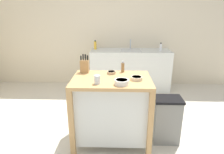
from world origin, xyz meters
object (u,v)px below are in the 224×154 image
bowl_ceramic_small (137,78)px  bottle_hand_soap (161,47)px  knife_block (85,66)px  bowl_stoneware_deep (112,72)px  drinking_cup (97,80)px  bottle_spray_cleaner (95,45)px  pepper_grinder (123,67)px  bowl_ceramic_wide (122,82)px  trash_bin (166,120)px  sink_faucet (130,44)px  kitchen_island (112,107)px

bowl_ceramic_small → bottle_hand_soap: bottle_hand_soap is taller
knife_block → bowl_stoneware_deep: (0.36, -0.05, -0.07)m
drinking_cup → bottle_hand_soap: 2.41m
bowl_stoneware_deep → bottle_spray_cleaner: bearing=102.7°
pepper_grinder → bowl_stoneware_deep: bearing=-151.3°
bowl_ceramic_wide → pepper_grinder: pepper_grinder is taller
drinking_cup → trash_bin: size_ratio=0.16×
trash_bin → sink_faucet: 2.23m
bowl_ceramic_wide → bottle_hand_soap: (0.87, 2.13, 0.03)m
pepper_grinder → bottle_spray_cleaner: bottle_spray_cleaner is taller
trash_bin → sink_faucet: (-0.38, 2.10, 0.67)m
bowl_ceramic_wide → bottle_spray_cleaner: 2.35m
bottle_spray_cleaner → bottle_hand_soap: 1.43m
sink_faucet → bowl_stoneware_deep: bearing=-100.5°
bowl_ceramic_small → drinking_cup: 0.48m
trash_bin → bowl_ceramic_small: bearing=-169.7°
kitchen_island → drinking_cup: drinking_cup is taller
kitchen_island → bottle_hand_soap: bearing=62.7°
kitchen_island → bowl_ceramic_wide: 0.50m
bowl_ceramic_wide → bowl_ceramic_small: size_ratio=1.15×
bowl_stoneware_deep → sink_faucet: 1.97m
bottle_spray_cleaner → bottle_hand_soap: bearing=-6.1°
sink_faucet → bottle_hand_soap: bearing=-17.9°
bowl_stoneware_deep → pepper_grinder: 0.18m
pepper_grinder → knife_block: bearing=-176.5°
bowl_ceramic_small → sink_faucet: (0.05, 2.17, 0.07)m
bottle_spray_cleaner → bowl_ceramic_small: bearing=-70.9°
knife_block → bottle_hand_soap: bearing=51.0°
bottle_hand_soap → sink_faucet: bearing=162.1°
bowl_ceramic_small → trash_bin: (0.43, 0.08, -0.61)m
kitchen_island → bottle_spray_cleaner: bearing=101.8°
bowl_ceramic_wide → drinking_cup: bearing=176.1°
sink_faucet → bottle_spray_cleaner: 0.79m
knife_block → sink_faucet: (0.72, 1.89, -0.00)m
bowl_stoneware_deep → pepper_grinder: bearing=28.7°
bowl_stoneware_deep → bowl_ceramic_small: bearing=-37.4°
bowl_stoneware_deep → trash_bin: bowl_stoneware_deep is taller
knife_block → trash_bin: 1.31m
knife_block → bowl_stoneware_deep: bearing=-7.9°
bowl_ceramic_wide → kitchen_island: bearing=119.2°
kitchen_island → knife_block: knife_block is taller
knife_block → bowl_ceramic_small: knife_block is taller
kitchen_island → knife_block: (-0.37, 0.24, 0.49)m
bowl_ceramic_small → bottle_hand_soap: size_ratio=0.80×
knife_block → bowl_ceramic_wide: (0.49, -0.45, -0.06)m
bowl_stoneware_deep → drinking_cup: drinking_cup is taller
knife_block → sink_faucet: knife_block is taller
knife_block → bowl_ceramic_small: size_ratio=1.77×
knife_block → bowl_ceramic_small: 0.74m
trash_bin → bottle_spray_cleaner: (-1.16, 2.04, 0.66)m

